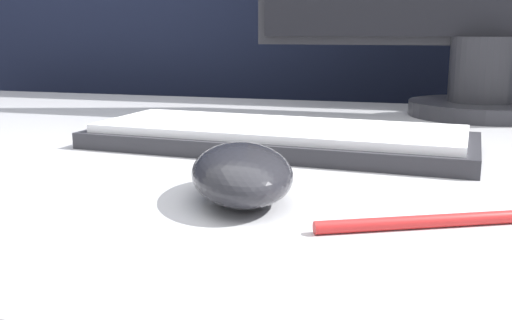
# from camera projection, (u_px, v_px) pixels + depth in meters

# --- Properties ---
(partition_panel) EXTENTS (5.00, 0.03, 1.49)m
(partition_panel) POSITION_uv_depth(u_px,v_px,m) (356.00, 106.00, 1.13)
(partition_panel) COLOR black
(partition_panel) RESTS_ON ground_plane
(computer_mouse_near) EXTENTS (0.11, 0.14, 0.04)m
(computer_mouse_near) POSITION_uv_depth(u_px,v_px,m) (242.00, 173.00, 0.41)
(computer_mouse_near) COLOR #232328
(computer_mouse_near) RESTS_ON desk
(keyboard) EXTENTS (0.39, 0.17, 0.02)m
(keyboard) POSITION_uv_depth(u_px,v_px,m) (278.00, 137.00, 0.60)
(keyboard) COLOR #28282D
(keyboard) RESTS_ON desk
(pen) EXTENTS (0.14, 0.07, 0.01)m
(pen) POSITION_uv_depth(u_px,v_px,m) (438.00, 221.00, 0.36)
(pen) COLOR red
(pen) RESTS_ON desk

